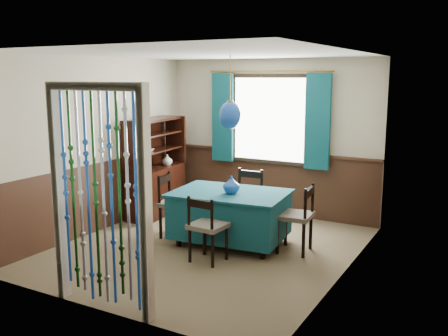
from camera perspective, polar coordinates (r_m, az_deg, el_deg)
The scene contains 22 objects.
floor at distance 6.64m, azimuth -1.97°, elevation -9.17°, with size 4.00×4.00×0.00m, color brown.
ceiling at distance 6.25m, azimuth -2.12°, elevation 12.94°, with size 4.00×4.00×0.00m, color silver.
wall_back at distance 8.09m, azimuth 5.32°, elevation 3.47°, with size 3.60×3.60×0.00m, color #BDB39A.
wall_front at distance 4.76m, azimuth -14.60°, elevation -1.77°, with size 3.60×3.60×0.00m, color #BDB39A.
wall_left at distance 7.41m, azimuth -14.05°, elevation 2.56°, with size 4.00×4.00×0.00m, color #BDB39A.
wall_right at distance 5.62m, azimuth 13.87°, elevation 0.12°, with size 4.00×4.00×0.00m, color #BDB39A.
wainscot_back at distance 8.20m, azimuth 5.19°, elevation -1.75°, with size 3.60×3.60×0.00m, color #392115.
wainscot_front at distance 4.98m, azimuth -14.08°, elevation -10.20°, with size 3.60×3.60×0.00m, color #392115.
wainscot_left at distance 7.54m, azimuth -13.72°, elevation -3.10°, with size 4.00×4.00×0.00m, color #392115.
wainscot_right at distance 5.80m, azimuth 13.40°, elevation -7.17°, with size 4.00×4.00×0.00m, color #392115.
window at distance 8.01m, azimuth 5.21°, elevation 5.56°, with size 1.32×0.12×1.42m, color black.
doorway at distance 4.84m, azimuth -14.00°, elevation -3.95°, with size 1.16×0.12×2.18m, color silver, non-canonical shape.
dining_table at distance 6.68m, azimuth 0.68°, elevation -5.25°, with size 1.59×1.18×0.72m.
chair_near at distance 6.05m, azimuth -1.98°, elevation -6.72°, with size 0.43×0.41×0.83m.
chair_far at distance 7.31m, azimuth 2.56°, elevation -3.47°, with size 0.45×0.43×0.88m.
chair_left at distance 7.05m, azimuth -5.69°, elevation -4.03°, with size 0.50×0.52×0.89m.
chair_right at distance 6.44m, azimuth 8.35°, elevation -5.50°, with size 0.45×0.47×0.88m.
sideboard at distance 8.14m, azimuth -7.82°, elevation -1.49°, with size 0.53×1.24×1.57m.
pendant_lamp at distance 6.45m, azimuth 0.71°, elevation 6.10°, with size 0.28×0.28×0.94m.
vase_table at distance 6.51m, azimuth 0.85°, elevation -2.01°, with size 0.20×0.20×0.21m, color navy.
bowl_shelf at distance 7.82m, azimuth -8.64°, elevation 2.05°, with size 0.19×0.19×0.05m, color beige.
vase_sideboard at distance 8.24m, azimuth -6.53°, elevation 1.01°, with size 0.19×0.19×0.20m, color beige.
Camera 1 is at (3.24, -5.35, 2.23)m, focal length 40.00 mm.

